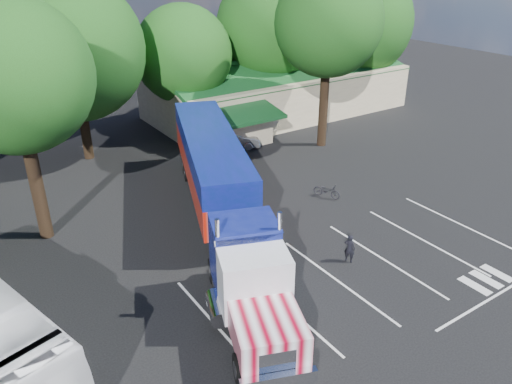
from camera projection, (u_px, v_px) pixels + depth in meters
ground at (265, 228)px, 28.38m from camera, size 120.00×120.00×0.00m
event_hall at (276, 90)px, 47.61m from camera, size 24.20×14.12×5.55m
tree_row_c at (73, 50)px, 34.45m from camera, size 10.00×10.00×13.05m
tree_row_d at (183, 55)px, 40.58m from camera, size 8.00×8.00×10.60m
tree_row_e at (270, 26)px, 44.81m from camera, size 9.60×9.60×12.90m
tree_row_f at (360, 23)px, 49.07m from camera, size 10.40×10.40×13.00m
tree_near_left at (14, 77)px, 23.74m from camera, size 7.60×7.60×12.65m
tree_near_right at (329, 23)px, 36.37m from camera, size 8.00×8.00×13.50m
semi_truck at (219, 184)px, 27.33m from camera, size 10.69×22.29×4.78m
woman at (350, 248)px, 25.01m from camera, size 0.59×0.67×1.53m
bicycle at (327, 190)px, 31.68m from camera, size 1.33×1.91×0.95m
silver_sedan at (231, 139)px, 39.45m from camera, size 4.76×3.39×1.49m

